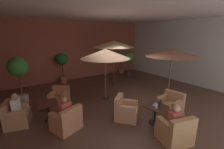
# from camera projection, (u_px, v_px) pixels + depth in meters

# --- Properties ---
(ground_plane) EXTENTS (10.43, 9.21, 0.02)m
(ground_plane) POSITION_uv_depth(u_px,v_px,m) (118.00, 100.00, 7.20)
(ground_plane) COLOR #51372B
(wall_back_brick) EXTENTS (10.43, 0.08, 3.88)m
(wall_back_brick) POSITION_uv_depth(u_px,v_px,m) (78.00, 50.00, 10.34)
(wall_back_brick) COLOR #9A4E3D
(wall_back_brick) RESTS_ON ground_plane
(wall_right_plain) EXTENTS (0.08, 9.21, 3.88)m
(wall_right_plain) POSITION_uv_depth(u_px,v_px,m) (184.00, 52.00, 9.54)
(wall_right_plain) COLOR silver
(wall_right_plain) RESTS_ON ground_plane
(ceiling_slab) EXTENTS (10.43, 9.21, 0.06)m
(ceiling_slab) POSITION_uv_depth(u_px,v_px,m) (118.00, 11.00, 6.21)
(ceiling_slab) COLOR silver
(ceiling_slab) RESTS_ON wall_back_brick
(cafe_table_front_left) EXTENTS (0.73, 0.73, 0.66)m
(cafe_table_front_left) POSITION_uv_depth(u_px,v_px,m) (155.00, 110.00, 5.17)
(cafe_table_front_left) COLOR black
(cafe_table_front_left) RESTS_ON ground_plane
(armchair_front_left_north) EXTENTS (0.97, 0.97, 0.86)m
(armchair_front_left_north) POSITION_uv_depth(u_px,v_px,m) (175.00, 132.00, 4.29)
(armchair_front_left_north) COLOR tan
(armchair_front_left_north) RESTS_ON ground_plane
(armchair_front_left_east) EXTENTS (0.85, 0.86, 0.85)m
(armchair_front_left_east) POSITION_uv_depth(u_px,v_px,m) (170.00, 106.00, 5.84)
(armchair_front_left_east) COLOR tan
(armchair_front_left_east) RESTS_ON ground_plane
(armchair_front_left_south) EXTENTS (1.03, 1.04, 0.86)m
(armchair_front_left_south) POSITION_uv_depth(u_px,v_px,m) (126.00, 111.00, 5.49)
(armchair_front_left_south) COLOR tan
(armchair_front_left_south) RESTS_ON ground_plane
(cafe_table_front_right) EXTENTS (0.71, 0.71, 0.66)m
(cafe_table_front_right) POSITION_uv_depth(u_px,v_px,m) (48.00, 107.00, 5.38)
(cafe_table_front_right) COLOR black
(cafe_table_front_right) RESTS_ON ground_plane
(armchair_front_right_north) EXTENTS (0.98, 0.95, 0.82)m
(armchair_front_right_north) POSITION_uv_depth(u_px,v_px,m) (67.00, 121.00, 4.86)
(armchair_front_right_north) COLOR tan
(armchair_front_right_north) RESTS_ON ground_plane
(armchair_front_right_east) EXTENTS (1.01, 1.01, 0.88)m
(armchair_front_right_east) POSITION_uv_depth(u_px,v_px,m) (60.00, 100.00, 6.40)
(armchair_front_right_east) COLOR tan
(armchair_front_right_east) RESTS_ON ground_plane
(armchair_front_right_south) EXTENTS (0.89, 0.95, 0.86)m
(armchair_front_right_south) POSITION_uv_depth(u_px,v_px,m) (16.00, 116.00, 5.11)
(armchair_front_right_south) COLOR tan
(armchair_front_right_south) RESTS_ON ground_plane
(patio_umbrella_tall_red) EXTENTS (2.55, 2.55, 2.64)m
(patio_umbrella_tall_red) POSITION_uv_depth(u_px,v_px,m) (114.00, 44.00, 9.03)
(patio_umbrella_tall_red) COLOR #2D2D2D
(patio_umbrella_tall_red) RESTS_ON ground_plane
(patio_umbrella_center_beige) EXTENTS (2.23, 2.23, 2.37)m
(patio_umbrella_center_beige) POSITION_uv_depth(u_px,v_px,m) (105.00, 54.00, 6.80)
(patio_umbrella_center_beige) COLOR #2D2D2D
(patio_umbrella_center_beige) RESTS_ON ground_plane
(patio_umbrella_near_wall) EXTENTS (2.51, 2.51, 2.34)m
(patio_umbrella_near_wall) POSITION_uv_depth(u_px,v_px,m) (172.00, 53.00, 7.28)
(patio_umbrella_near_wall) COLOR #2D2D2D
(patio_umbrella_near_wall) RESTS_ON ground_plane
(potted_tree_left_corner) EXTENTS (0.74, 0.74, 1.78)m
(potted_tree_left_corner) POSITION_uv_depth(u_px,v_px,m) (129.00, 59.00, 10.87)
(potted_tree_left_corner) COLOR #3B2E37
(potted_tree_left_corner) RESTS_ON ground_plane
(potted_tree_mid_left) EXTENTS (0.73, 0.73, 1.89)m
(potted_tree_mid_left) POSITION_uv_depth(u_px,v_px,m) (62.00, 62.00, 9.38)
(potted_tree_mid_left) COLOR #A95E45
(potted_tree_mid_left) RESTS_ON ground_plane
(potted_tree_mid_right) EXTENTS (0.83, 0.83, 2.06)m
(potted_tree_mid_right) POSITION_uv_depth(u_px,v_px,m) (18.00, 71.00, 6.58)
(potted_tree_mid_right) COLOR beige
(potted_tree_mid_right) RESTS_ON ground_plane
(potted_tree_right_corner) EXTENTS (0.67, 0.67, 1.61)m
(potted_tree_right_corner) POSITION_uv_depth(u_px,v_px,m) (121.00, 59.00, 12.01)
(potted_tree_right_corner) COLOR #A56042
(potted_tree_right_corner) RESTS_ON ground_plane
(patron_blue_shirt) EXTENTS (0.29, 0.40, 0.68)m
(patron_blue_shirt) POSITION_uv_depth(u_px,v_px,m) (16.00, 104.00, 5.01)
(patron_blue_shirt) COLOR silver
(patron_blue_shirt) RESTS_ON ground_plane
(patron_by_window) EXTENTS (0.41, 0.32, 0.69)m
(patron_by_window) POSITION_uv_depth(u_px,v_px,m) (65.00, 109.00, 4.78)
(patron_by_window) COLOR #B6463F
(patron_by_window) RESTS_ON ground_plane
(patron_with_friend) EXTENTS (0.41, 0.32, 0.68)m
(patron_with_friend) POSITION_uv_depth(u_px,v_px,m) (176.00, 118.00, 4.22)
(patron_with_friend) COLOR #B9524F
(patron_with_friend) RESTS_ON ground_plane
(iced_drink_cup) EXTENTS (0.08, 0.08, 0.11)m
(iced_drink_cup) POSITION_uv_depth(u_px,v_px,m) (156.00, 107.00, 4.94)
(iced_drink_cup) COLOR white
(iced_drink_cup) RESTS_ON cafe_table_front_left
(open_laptop) EXTENTS (0.36, 0.31, 0.20)m
(open_laptop) POSITION_uv_depth(u_px,v_px,m) (158.00, 104.00, 5.13)
(open_laptop) COLOR #9EA0A5
(open_laptop) RESTS_ON cafe_table_front_left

